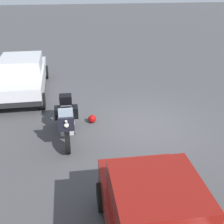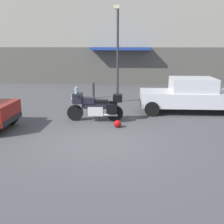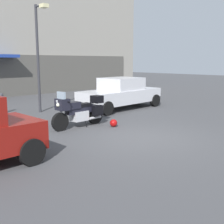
# 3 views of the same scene
# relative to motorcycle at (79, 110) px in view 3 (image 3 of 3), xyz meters

# --- Properties ---
(ground_plane) EXTENTS (80.00, 80.00, 0.00)m
(ground_plane) POSITION_rel_motorcycle_xyz_m (0.44, -2.51, -0.62)
(ground_plane) COLOR #424244
(motorcycle) EXTENTS (2.26, 0.77, 1.36)m
(motorcycle) POSITION_rel_motorcycle_xyz_m (0.00, 0.00, 0.00)
(motorcycle) COLOR black
(motorcycle) RESTS_ON ground
(helmet) EXTENTS (0.28, 0.28, 0.28)m
(helmet) POSITION_rel_motorcycle_xyz_m (0.92, -0.84, -0.48)
(helmet) COLOR #990C0C
(helmet) RESTS_ON ground
(car_sedan_far) EXTENTS (4.62, 2.02, 1.56)m
(car_sedan_far) POSITION_rel_motorcycle_xyz_m (4.07, 1.83, 0.16)
(car_sedan_far) COLOR silver
(car_sedan_far) RESTS_ON ground
(streetlamp_curbside) EXTENTS (0.28, 0.94, 4.87)m
(streetlamp_curbside) POSITION_rel_motorcycle_xyz_m (0.61, 3.66, 2.34)
(streetlamp_curbside) COLOR #2D2D33
(streetlamp_curbside) RESTS_ON ground
(bollard_curbside) EXTENTS (0.16, 0.16, 0.95)m
(bollard_curbside) POSITION_rel_motorcycle_xyz_m (-0.83, 4.67, -0.12)
(bollard_curbside) COLOR #333338
(bollard_curbside) RESTS_ON ground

